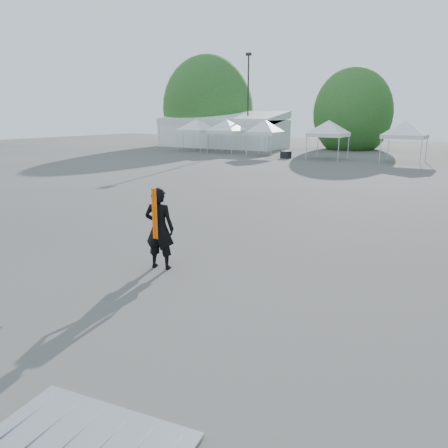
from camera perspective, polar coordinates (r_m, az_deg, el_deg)
The scene contains 13 objects.
ground at distance 12.43m, azimuth 0.80°, elevation -3.55°, with size 120.00×120.00×0.00m, color #474442.
marquee at distance 53.21m, azimuth -0.23°, elevation 12.13°, with size 15.00×6.25×4.23m.
light_pole_west at distance 50.34m, azimuth 3.17°, elevation 16.32°, with size 0.60×0.25×10.30m.
tree_far_w at distance 57.87m, azimuth -2.10°, elevation 14.81°, with size 4.80×4.80×7.30m.
tree_mid_w at distance 52.11m, azimuth 16.44°, elevation 13.69°, with size 4.16×4.16×6.33m.
tent_a at distance 47.90m, azimuth -3.62°, elevation 13.19°, with size 4.49×4.49×3.88m.
tent_b at distance 45.55m, azimuth 0.35°, elevation 13.17°, with size 4.38×4.38×3.88m.
tent_c at distance 42.01m, azimuth 5.42°, elevation 13.03°, with size 3.88×3.88×3.88m.
tent_d at distance 39.56m, azimuth 13.54°, elevation 12.66°, with size 4.26×4.26×3.88m.
tent_e at distance 38.31m, azimuth 22.69°, elevation 11.95°, with size 4.51×4.51×3.88m.
man at distance 10.91m, azimuth -8.44°, elevation -0.57°, with size 0.85×0.67×2.06m.
barrier_mid at distance 5.96m, azimuth -16.96°, elevation -25.23°, with size 2.55×1.53×0.08m.
crate_west at distance 39.79m, azimuth 8.08°, elevation 8.95°, with size 0.80×0.62×0.62m, color black.
Camera 1 is at (6.06, -10.18, 3.76)m, focal length 35.00 mm.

